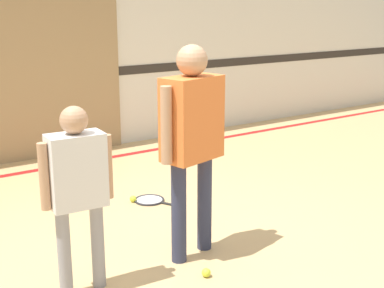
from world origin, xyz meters
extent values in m
plane|color=tan|center=(0.00, 0.00, 0.00)|extent=(16.00, 16.00, 0.00)
cube|color=silver|center=(0.00, 3.30, 1.60)|extent=(16.00, 0.06, 3.20)
cube|color=#2D2823|center=(0.00, 3.27, 1.02)|extent=(16.00, 0.01, 0.12)
cube|color=#9E7F56|center=(-0.03, 3.24, 1.03)|extent=(2.58, 0.05, 2.06)
cube|color=red|center=(0.00, 2.73, 0.00)|extent=(14.40, 0.10, 0.01)
cylinder|color=#2D334C|center=(0.04, -0.14, 0.39)|extent=(0.11, 0.11, 0.79)
cylinder|color=#2D334C|center=(0.32, -0.07, 0.39)|extent=(0.11, 0.11, 0.79)
cube|color=orange|center=(0.18, -0.10, 1.10)|extent=(0.50, 0.35, 0.62)
sphere|color=tan|center=(0.18, -0.10, 1.52)|extent=(0.23, 0.23, 0.23)
cylinder|color=tan|center=(-0.08, -0.17, 1.09)|extent=(0.08, 0.08, 0.56)
cylinder|color=tan|center=(0.44, -0.04, 1.09)|extent=(0.08, 0.08, 0.56)
cylinder|color=gray|center=(-0.87, -0.12, 0.31)|extent=(0.09, 0.09, 0.62)
cylinder|color=gray|center=(-0.63, -0.14, 0.31)|extent=(0.09, 0.09, 0.62)
cube|color=silver|center=(-0.75, -0.13, 0.87)|extent=(0.38, 0.22, 0.49)
sphere|color=tan|center=(-0.75, -0.13, 1.20)|extent=(0.18, 0.18, 0.18)
cylinder|color=tan|center=(-0.96, -0.12, 0.86)|extent=(0.06, 0.06, 0.44)
cylinder|color=tan|center=(-0.54, -0.15, 0.86)|extent=(0.06, 0.06, 0.44)
torus|color=#28282D|center=(0.49, 1.10, 0.01)|extent=(0.40, 0.40, 0.02)
cylinder|color=silver|center=(0.49, 1.10, 0.01)|extent=(0.26, 0.26, 0.01)
cylinder|color=black|center=(0.59, 0.89, 0.01)|extent=(0.11, 0.19, 0.02)
sphere|color=black|center=(0.64, 0.80, 0.01)|extent=(0.03, 0.03, 0.03)
sphere|color=#CCE038|center=(0.06, -0.46, 0.03)|extent=(0.07, 0.07, 0.07)
sphere|color=#CCE038|center=(0.34, 1.17, 0.03)|extent=(0.07, 0.07, 0.07)
camera|label=1|loc=(-2.00, -3.28, 1.92)|focal=50.00mm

